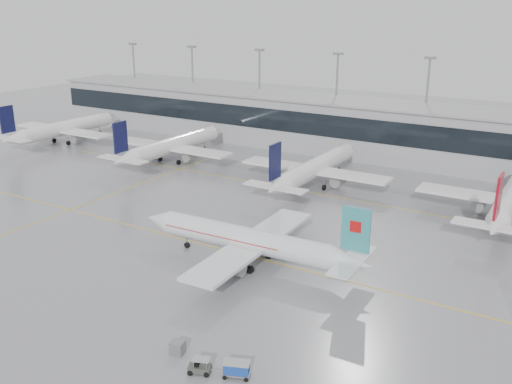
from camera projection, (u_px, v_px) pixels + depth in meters
The scene contains 16 objects.
ground at pixel (213, 247), 82.88m from camera, with size 320.00×320.00×0.00m, color gray.
taxi_line_main at pixel (213, 247), 82.88m from camera, with size 120.00×0.25×0.01m, color gold.
taxi_line_north at pixel (306, 192), 107.22m from camera, with size 120.00×0.25×0.01m, color gold.
taxi_line_cross at pixel (131, 187), 109.85m from camera, with size 0.25×60.00×0.01m, color gold.
terminal at pixel (369, 130), 131.30m from camera, with size 180.00×15.00×12.00m, color #959599.
terminal_glass at pixel (357, 129), 124.70m from camera, with size 180.00×0.20×5.00m, color black.
terminal_roof at pixel (370, 103), 129.35m from camera, with size 182.00×16.00×0.40m, color gray.
light_masts at pixel (380, 95), 133.86m from camera, with size 156.40×1.00×22.60m.
air_canada_jet at pixel (252, 241), 76.35m from camera, with size 34.68×27.23×10.70m.
parked_jet_a at pixel (64, 129), 143.58m from camera, with size 29.64×36.96×11.72m.
parked_jet_b at pixel (172, 146), 126.31m from camera, with size 29.64×36.96×11.72m.
parked_jet_c at pixel (315, 168), 109.05m from camera, with size 29.64×36.96×11.72m.
parked_jet_d at pixel (511, 199), 91.78m from camera, with size 29.64×36.96×11.72m.
baggage_tug at pixel (200, 368), 54.39m from camera, with size 3.25×2.05×1.57m.
baggage_cart at pixel (237, 368), 53.72m from camera, with size 2.88×2.25×1.58m.
gse_unit at pixel (178, 347), 57.39m from camera, with size 1.34×1.25×1.34m, color slate.
Camera 1 is at (44.91, -61.86, 33.58)m, focal length 40.00 mm.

